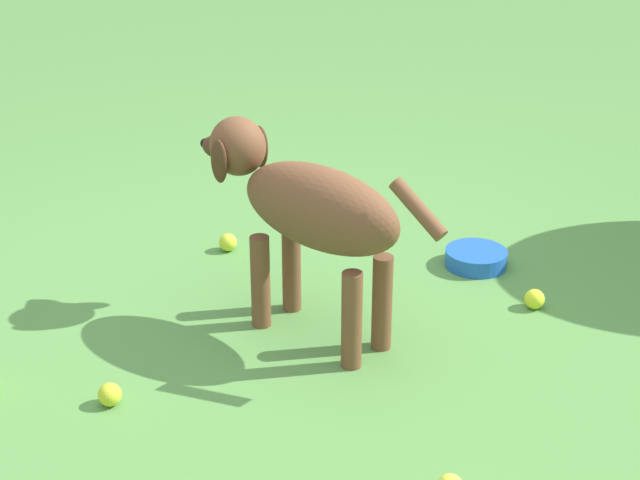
# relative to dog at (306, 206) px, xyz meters

# --- Properties ---
(ground) EXTENTS (14.00, 14.00, 0.00)m
(ground) POSITION_rel_dog_xyz_m (0.03, -0.07, -0.42)
(ground) COLOR #548C42
(dog) EXTENTS (0.93, 0.31, 0.64)m
(dog) POSITION_rel_dog_xyz_m (0.00, 0.00, 0.00)
(dog) COLOR brown
(dog) RESTS_ON ground
(tennis_ball_1) EXTENTS (0.07, 0.07, 0.07)m
(tennis_ball_1) POSITION_rel_dog_xyz_m (-0.64, 0.15, -0.39)
(tennis_ball_1) COLOR #C3D631
(tennis_ball_1) RESTS_ON ground
(tennis_ball_2) EXTENTS (0.07, 0.07, 0.07)m
(tennis_ball_2) POSITION_rel_dog_xyz_m (-0.03, -0.68, -0.39)
(tennis_ball_2) COLOR #C4D12D
(tennis_ball_2) RESTS_ON ground
(tennis_ball_3) EXTENTS (0.07, 0.07, 0.07)m
(tennis_ball_3) POSITION_rel_dog_xyz_m (0.37, 0.66, -0.39)
(tennis_ball_3) COLOR #CEDF2C
(tennis_ball_3) RESTS_ON ground
(water_bowl) EXTENTS (0.22, 0.22, 0.06)m
(water_bowl) POSITION_rel_dog_xyz_m (0.04, 0.75, -0.39)
(water_bowl) COLOR blue
(water_bowl) RESTS_ON ground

